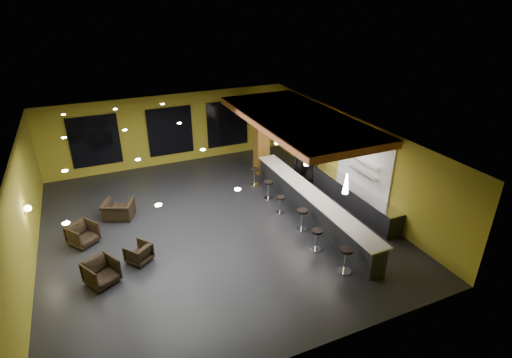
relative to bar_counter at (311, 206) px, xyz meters
name	(u,v)px	position (x,y,z in m)	size (l,w,h in m)	color
floor	(213,226)	(-3.65, 1.00, -0.55)	(12.00, 13.00, 0.10)	black
ceiling	(208,135)	(-3.65, 1.00, 3.05)	(12.00, 13.00, 0.10)	black
wall_back	(170,130)	(-3.65, 7.55, 1.25)	(12.00, 0.10, 3.50)	#9F9023
wall_front	(302,301)	(-3.65, -5.55, 1.25)	(12.00, 0.10, 3.50)	#9F9023
wall_left	(21,218)	(-9.70, 1.00, 1.25)	(0.10, 13.00, 3.50)	#9F9023
wall_right	(350,157)	(2.40, 1.00, 1.25)	(0.10, 13.00, 3.50)	#9F9023
wood_soffit	(297,119)	(0.35, 2.00, 2.86)	(3.60, 8.00, 0.28)	#AC5B32
window_left	(95,141)	(-7.15, 7.44, 1.20)	(2.20, 0.06, 2.40)	black
window_center	(170,131)	(-3.65, 7.44, 1.20)	(2.20, 0.06, 2.40)	black
window_right	(227,124)	(-0.65, 7.44, 1.20)	(2.20, 0.06, 2.40)	black
tile_backsplash	(364,160)	(2.31, 0.00, 1.50)	(0.06, 3.20, 2.40)	white
bar_counter	(311,206)	(0.00, 0.00, 0.00)	(0.60, 8.00, 1.00)	black
bar_top	(312,194)	(0.00, 0.00, 0.52)	(0.78, 8.10, 0.05)	white
prep_counter	(346,192)	(2.00, 0.50, -0.07)	(0.70, 6.00, 0.86)	black
prep_top	(347,182)	(2.00, 0.50, 0.39)	(0.72, 6.00, 0.03)	silver
wall_shelf_lower	(363,172)	(2.17, -0.20, 1.10)	(0.30, 1.50, 0.03)	silver
wall_shelf_upper	(365,162)	(2.17, -0.20, 1.55)	(0.30, 1.50, 0.03)	silver
column	(261,138)	(0.00, 4.60, 1.25)	(0.60, 0.60, 3.50)	brown
wall_sconce	(28,208)	(-9.53, 1.50, 1.30)	(0.22, 0.22, 0.22)	#FFE5B2
pendant_0	(346,184)	(0.00, -2.00, 1.85)	(0.20, 0.20, 0.70)	white
pendant_1	(307,157)	(0.00, 0.50, 1.85)	(0.20, 0.20, 0.70)	white
pendant_2	(277,136)	(0.00, 3.00, 1.85)	(0.20, 0.20, 0.70)	white
staff_a	(300,164)	(1.07, 2.81, 0.43)	(0.68, 0.45, 1.86)	black
staff_b	(301,163)	(1.24, 2.94, 0.44)	(0.91, 0.71, 1.87)	black
staff_c	(311,165)	(1.60, 2.73, 0.35)	(0.83, 0.54, 1.71)	black
armchair_a	(101,272)	(-7.74, -0.80, -0.11)	(0.84, 0.87, 0.79)	black
armchair_b	(139,253)	(-6.55, -0.17, -0.18)	(0.69, 0.71, 0.65)	black
armchair_c	(83,234)	(-8.16, 1.62, -0.11)	(0.83, 0.86, 0.78)	black
armchair_d	(118,210)	(-6.82, 2.91, -0.14)	(1.11, 0.97, 0.72)	black
bar_stool_0	(346,257)	(-0.74, -3.31, 0.05)	(0.44, 0.44, 0.86)	silver
bar_stool_1	(317,237)	(-0.94, -1.94, -0.01)	(0.39, 0.39, 0.77)	silver
bar_stool_2	(302,217)	(-0.75, -0.65, 0.03)	(0.42, 0.42, 0.82)	silver
bar_stool_3	(280,203)	(-0.93, 0.76, -0.04)	(0.36, 0.36, 0.71)	silver
bar_stool_4	(268,188)	(-0.85, 2.03, 0.01)	(0.40, 0.40, 0.79)	silver
bar_stool_5	(255,174)	(-0.85, 3.48, 0.01)	(0.40, 0.40, 0.80)	silver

